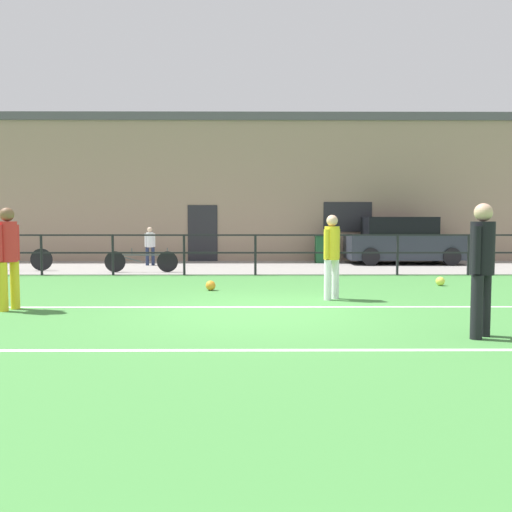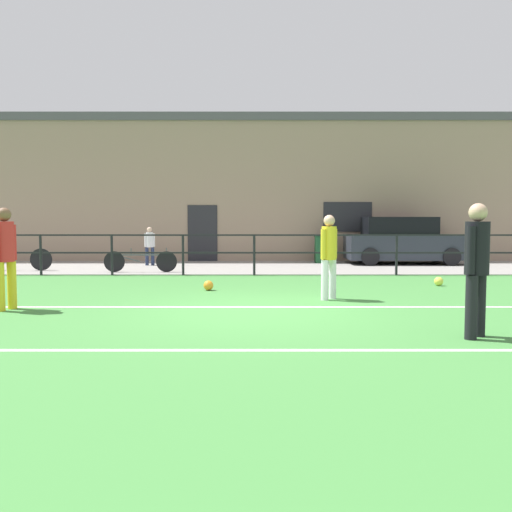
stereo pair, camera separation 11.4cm
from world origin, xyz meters
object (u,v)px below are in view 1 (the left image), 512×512
object	(u,v)px
player_goalkeeper	(482,262)
player_winger	(332,252)
parked_car_red	(403,242)
bicycle_parked_0	(141,261)
bicycle_parked_1	(16,259)
player_striker	(8,252)
trash_bin_0	(324,248)
soccer_ball_match	(211,286)
spectator_child	(150,244)
soccer_ball_spare	(440,281)

from	to	relation	value
player_goalkeeper	player_winger	xyz separation A→B (m)	(-1.47, 3.43, -0.07)
player_winger	parked_car_red	distance (m)	9.19
bicycle_parked_0	bicycle_parked_1	bearing A→B (deg)	172.64
parked_car_red	bicycle_parked_0	world-z (taller)	parked_car_red
player_winger	parked_car_red	size ratio (longest dim) A/B	0.41
player_striker	trash_bin_0	world-z (taller)	player_striker
player_winger	parked_car_red	bearing A→B (deg)	-158.50
player_winger	soccer_ball_match	xyz separation A→B (m)	(-2.47, 1.36, -0.83)
player_striker	spectator_child	bearing A→B (deg)	-164.04
parked_car_red	bicycle_parked_1	size ratio (longest dim) A/B	1.84
player_striker	bicycle_parked_1	xyz separation A→B (m)	(-2.98, 7.09, -0.63)
soccer_ball_match	spectator_child	size ratio (longest dim) A/B	0.17
soccer_ball_match	bicycle_parked_0	distance (m)	4.65
soccer_ball_match	trash_bin_0	world-z (taller)	trash_bin_0
parked_car_red	spectator_child	bearing A→B (deg)	-175.60
bicycle_parked_1	player_goalkeeper	bearing A→B (deg)	-42.44
soccer_ball_match	parked_car_red	xyz separation A→B (m)	(6.19, 7.04, 0.68)
soccer_ball_match	player_striker	bearing A→B (deg)	-141.57
soccer_ball_match	bicycle_parked_1	xyz separation A→B (m)	(-6.23, 4.50, 0.26)
spectator_child	player_goalkeeper	bearing A→B (deg)	108.68
player_winger	bicycle_parked_0	world-z (taller)	player_winger
player_striker	bicycle_parked_0	world-z (taller)	player_striker
trash_bin_0	bicycle_parked_0	bearing A→B (deg)	-149.42
player_winger	soccer_ball_spare	world-z (taller)	player_winger
soccer_ball_spare	bicycle_parked_1	size ratio (longest dim) A/B	0.10
trash_bin_0	bicycle_parked_1	bearing A→B (deg)	-163.13
player_goalkeeper	bicycle_parked_1	distance (m)	13.79
parked_car_red	soccer_ball_match	bearing A→B (deg)	-131.30
player_goalkeeper	parked_car_red	world-z (taller)	player_goalkeeper
player_goalkeeper	soccer_ball_match	distance (m)	6.26
player_striker	bicycle_parked_0	distance (m)	6.68
soccer_ball_match	spectator_child	world-z (taller)	spectator_child
player_winger	soccer_ball_spare	size ratio (longest dim) A/B	7.82
soccer_ball_match	soccer_ball_spare	bearing A→B (deg)	8.86
player_striker	soccer_ball_spare	bearing A→B (deg)	132.16
parked_car_red	player_goalkeeper	bearing A→B (deg)	-100.80
player_striker	trash_bin_0	size ratio (longest dim) A/B	1.74
player_winger	trash_bin_0	bearing A→B (deg)	-141.08
player_goalkeeper	bicycle_parked_1	bearing A→B (deg)	-87.47
bicycle_parked_0	bicycle_parked_1	distance (m)	3.91
bicycle_parked_0	bicycle_parked_1	size ratio (longest dim) A/B	0.99
soccer_ball_spare	parked_car_red	size ratio (longest dim) A/B	0.05
spectator_child	bicycle_parked_0	xyz separation A→B (m)	(0.18, -2.37, -0.41)
soccer_ball_match	bicycle_parked_0	xyz separation A→B (m)	(-2.36, 4.00, 0.23)
bicycle_parked_0	trash_bin_0	xyz separation A→B (m)	(5.82, 3.44, 0.19)
spectator_child	trash_bin_0	bearing A→B (deg)	178.67
bicycle_parked_1	trash_bin_0	size ratio (longest dim) A/B	2.14
soccer_ball_spare	trash_bin_0	distance (m)	6.89
player_striker	bicycle_parked_0	bearing A→B (deg)	-167.25
player_striker	soccer_ball_match	size ratio (longest dim) A/B	8.08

